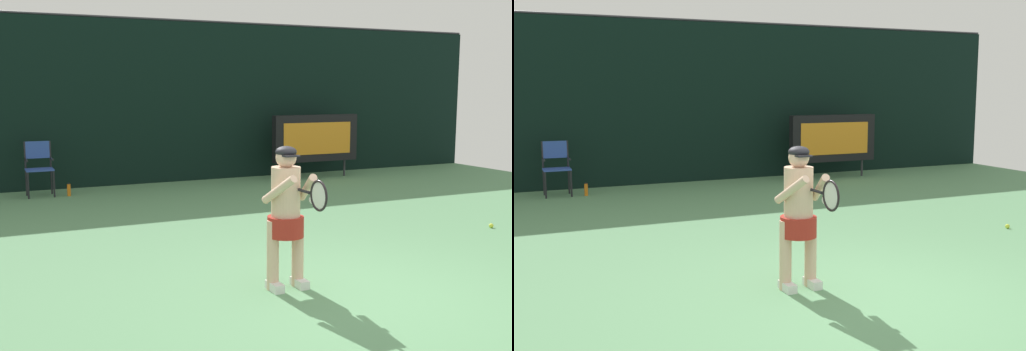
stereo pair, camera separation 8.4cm
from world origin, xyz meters
TOP-DOWN VIEW (x-y plane):
  - ground at (0.00, -0.19)m, footprint 18.00×22.00m
  - backdrop_screen at (0.00, 8.50)m, footprint 18.00×0.12m
  - scoreboard at (3.90, 7.61)m, footprint 2.20×0.21m
  - umpire_chair at (-2.32, 7.75)m, footprint 0.52×0.44m
  - water_bottle at (-1.80, 7.49)m, footprint 0.07×0.07m
  - tennis_player at (-0.53, 0.66)m, footprint 0.53×0.61m
  - tennis_racket at (-0.45, 0.15)m, footprint 0.03×0.60m
  - tennis_ball_loose at (3.66, 1.86)m, footprint 0.07×0.07m

SIDE VIEW (x-z plane):
  - ground at x=0.00m, z-range -0.02..0.00m
  - tennis_ball_loose at x=3.66m, z-range 0.00..0.07m
  - water_bottle at x=-1.80m, z-range -0.01..0.26m
  - umpire_chair at x=-2.32m, z-range 0.08..1.16m
  - tennis_player at x=-0.53m, z-range 0.08..1.61m
  - scoreboard at x=3.90m, z-range 0.20..1.70m
  - tennis_racket at x=-0.45m, z-range 0.93..1.24m
  - backdrop_screen at x=0.00m, z-range -0.02..3.64m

